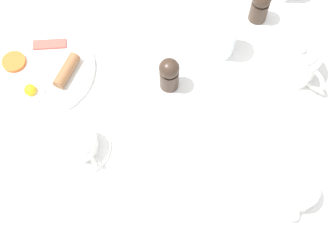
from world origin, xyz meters
name	(u,v)px	position (x,y,z in m)	size (l,w,h in m)	color
ground_plane	(168,203)	(0.00, 0.00, 0.00)	(8.00, 8.00, 0.00)	#4C4742
table	(168,139)	(0.00, 0.00, 0.69)	(0.99, 1.18, 0.75)	white
breakfast_plate	(42,70)	(0.16, 0.33, 0.76)	(0.28, 0.28, 0.04)	white
teapot_near	(297,63)	(0.17, -0.32, 0.80)	(0.16, 0.13, 0.12)	white
teacup_with_saucer_left	(81,144)	(-0.06, 0.21, 0.78)	(0.14, 0.14, 0.07)	white
teacup_with_saucer_right	(297,194)	(-0.16, -0.30, 0.78)	(0.14, 0.14, 0.07)	white
water_glass_short	(222,36)	(0.23, -0.13, 0.82)	(0.07, 0.07, 0.13)	white
pepper_grinder	(260,5)	(0.34, -0.24, 0.81)	(0.05, 0.05, 0.11)	#38281E
salt_grinder	(169,74)	(0.13, 0.00, 0.81)	(0.05, 0.05, 0.11)	#38281E
knife_by_plate	(110,242)	(-0.28, 0.12, 0.76)	(0.08, 0.20, 0.00)	silver
spoon_for_tea	(158,129)	(0.00, 0.03, 0.76)	(0.06, 0.15, 0.00)	silver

